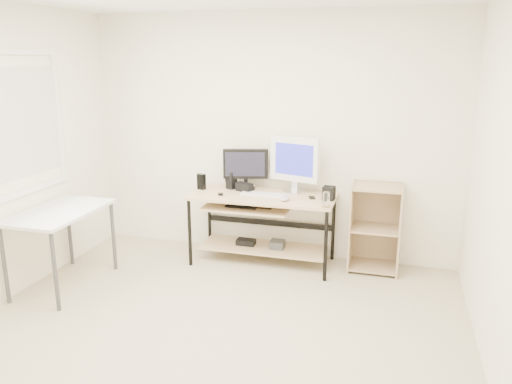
{
  "coord_description": "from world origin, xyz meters",
  "views": [
    {
      "loc": [
        1.3,
        -3.16,
        2.11
      ],
      "look_at": [
        0.03,
        1.3,
        0.87
      ],
      "focal_mm": 35.0,
      "sensor_mm": 36.0,
      "label": 1
    }
  ],
  "objects_px": {
    "white_imac": "(294,161)",
    "audio_controller": "(201,181)",
    "desk": "(260,214)",
    "side_table": "(60,219)",
    "black_monitor": "(246,166)",
    "shelf_unit": "(375,227)"
  },
  "relations": [
    {
      "from": "desk",
      "to": "white_imac",
      "type": "height_order",
      "value": "white_imac"
    },
    {
      "from": "desk",
      "to": "white_imac",
      "type": "bearing_deg",
      "value": 28.5
    },
    {
      "from": "side_table",
      "to": "black_monitor",
      "type": "bearing_deg",
      "value": 40.35
    },
    {
      "from": "black_monitor",
      "to": "desk",
      "type": "bearing_deg",
      "value": -53.43
    },
    {
      "from": "black_monitor",
      "to": "white_imac",
      "type": "distance_m",
      "value": 0.54
    },
    {
      "from": "side_table",
      "to": "black_monitor",
      "type": "xyz_separation_m",
      "value": [
        1.44,
        1.23,
        0.33
      ]
    },
    {
      "from": "desk",
      "to": "audio_controller",
      "type": "relative_size",
      "value": 8.83
    },
    {
      "from": "side_table",
      "to": "audio_controller",
      "type": "relative_size",
      "value": 5.89
    },
    {
      "from": "side_table",
      "to": "audio_controller",
      "type": "height_order",
      "value": "audio_controller"
    },
    {
      "from": "desk",
      "to": "audio_controller",
      "type": "height_order",
      "value": "audio_controller"
    },
    {
      "from": "shelf_unit",
      "to": "audio_controller",
      "type": "relative_size",
      "value": 5.3
    },
    {
      "from": "shelf_unit",
      "to": "desk",
      "type": "bearing_deg",
      "value": -172.23
    },
    {
      "from": "white_imac",
      "to": "audio_controller",
      "type": "height_order",
      "value": "white_imac"
    },
    {
      "from": "shelf_unit",
      "to": "white_imac",
      "type": "distance_m",
      "value": 1.07
    },
    {
      "from": "side_table",
      "to": "white_imac",
      "type": "distance_m",
      "value": 2.36
    },
    {
      "from": "desk",
      "to": "black_monitor",
      "type": "xyz_separation_m",
      "value": [
        -0.21,
        0.17,
        0.46
      ]
    },
    {
      "from": "black_monitor",
      "to": "white_imac",
      "type": "xyz_separation_m",
      "value": [
        0.53,
        0.01,
        0.09
      ]
    },
    {
      "from": "audio_controller",
      "to": "desk",
      "type": "bearing_deg",
      "value": 16.96
    },
    {
      "from": "side_table",
      "to": "shelf_unit",
      "type": "distance_m",
      "value": 3.09
    },
    {
      "from": "desk",
      "to": "audio_controller",
      "type": "xyz_separation_m",
      "value": [
        -0.67,
        0.04,
        0.3
      ]
    },
    {
      "from": "desk",
      "to": "side_table",
      "type": "xyz_separation_m",
      "value": [
        -1.65,
        -1.06,
        0.13
      ]
    },
    {
      "from": "side_table",
      "to": "audio_controller",
      "type": "xyz_separation_m",
      "value": [
        0.98,
        1.1,
        0.16
      ]
    }
  ]
}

